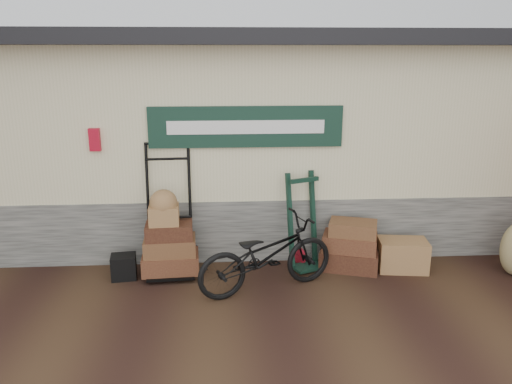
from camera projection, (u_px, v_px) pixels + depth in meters
ground at (274, 292)px, 6.27m from camera, size 80.00×80.00×0.00m
station_building at (259, 132)px, 8.47m from camera, size 14.40×4.10×3.20m
porter_trolley at (169, 208)px, 6.67m from camera, size 0.94×0.73×1.80m
green_barrow at (303, 221)px, 6.86m from camera, size 0.60×0.56×1.34m
suitcase_stack at (350, 245)px, 6.89m from camera, size 0.90×0.71×0.70m
wicker_hamper at (402, 255)px, 6.88m from camera, size 0.70×0.51×0.43m
black_trunk at (124, 267)px, 6.63m from camera, size 0.35×0.31×0.32m
bicycle at (266, 251)px, 6.20m from camera, size 1.23×1.92×1.06m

